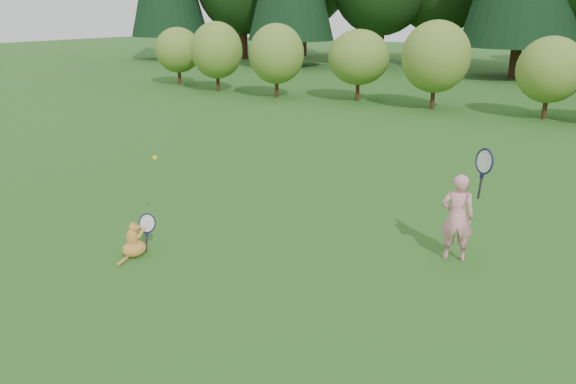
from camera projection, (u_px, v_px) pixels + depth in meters
The scene contains 5 objects.
ground at pixel (245, 253), 7.70m from camera, with size 100.00×100.00×0.00m, color #215718.
shrub_row at pixel (487, 68), 17.74m from camera, with size 28.00×3.00×2.80m, color olive, non-canonical shape.
child at pixel (458, 216), 7.33m from camera, with size 0.69×0.46×1.77m.
cat at pixel (134, 238), 7.56m from camera, with size 0.38×0.72×0.64m.
tennis_ball at pixel (155, 158), 8.07m from camera, with size 0.07×0.07×0.07m.
Camera 1 is at (4.24, -5.67, 3.19)m, focal length 35.00 mm.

